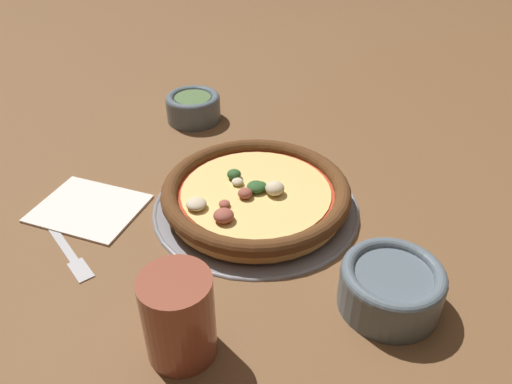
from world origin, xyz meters
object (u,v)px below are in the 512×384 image
(pizza, at_px, (256,193))
(napkin, at_px, (89,207))
(drinking_cup, at_px, (179,317))
(fork, at_px, (67,250))
(bowl_near, at_px, (391,286))
(bowl_far, at_px, (193,106))
(pizza_tray, at_px, (256,205))

(pizza, xyz_separation_m, napkin, (-0.26, 0.04, -0.02))
(pizza, height_order, drinking_cup, drinking_cup)
(fork, bearing_deg, bowl_near, 39.47)
(bowl_near, height_order, drinking_cup, drinking_cup)
(bowl_near, relative_size, napkin, 0.63)
(bowl_far, xyz_separation_m, fork, (-0.21, -0.37, -0.03))
(drinking_cup, bearing_deg, bowl_far, 84.18)
(drinking_cup, distance_m, napkin, 0.32)
(bowl_near, distance_m, fork, 0.45)
(bowl_far, bearing_deg, pizza, -77.27)
(bowl_far, height_order, drinking_cup, drinking_cup)
(pizza_tray, bearing_deg, bowl_near, -60.74)
(pizza_tray, bearing_deg, pizza, -149.45)
(bowl_far, distance_m, napkin, 0.34)
(bowl_far, relative_size, drinking_cup, 1.00)
(bowl_far, bearing_deg, fork, -119.55)
(drinking_cup, height_order, fork, drinking_cup)
(pizza_tray, distance_m, drinking_cup, 0.29)
(pizza_tray, height_order, napkin, same)
(bowl_far, bearing_deg, bowl_near, -69.89)
(drinking_cup, distance_m, fork, 0.26)
(pizza, bearing_deg, pizza_tray, 30.55)
(drinking_cup, relative_size, napkin, 0.54)
(bowl_near, height_order, fork, bowl_near)
(pizza_tray, distance_m, fork, 0.29)
(fork, bearing_deg, pizza, 72.95)
(pizza, distance_m, bowl_far, 0.33)
(bowl_far, relative_size, napkin, 0.54)
(drinking_cup, bearing_deg, bowl_near, 4.93)
(napkin, bearing_deg, bowl_near, -34.70)
(pizza_tray, distance_m, bowl_near, 0.26)
(pizza_tray, relative_size, drinking_cup, 2.95)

